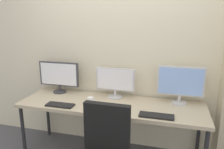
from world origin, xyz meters
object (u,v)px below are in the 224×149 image
object	(u,v)px
desk	(111,107)
coffee_mug	(91,101)
keyboard_right	(156,116)
computer_mouse	(108,106)
monitor_center	(115,82)
monitor_left	(59,76)
keyboard_left	(60,105)
monitor_right	(180,83)

from	to	relation	value
desk	coffee_mug	bearing A→B (deg)	-156.79
keyboard_right	computer_mouse	distance (m)	0.57
monitor_center	keyboard_right	world-z (taller)	monitor_center
desk	keyboard_right	world-z (taller)	keyboard_right
desk	monitor_left	world-z (taller)	monitor_left
monitor_left	monitor_center	world-z (taller)	monitor_left
desk	computer_mouse	distance (m)	0.15
monitor_center	computer_mouse	size ratio (longest dim) A/B	5.24
monitor_center	keyboard_left	world-z (taller)	monitor_center
keyboard_right	coffee_mug	size ratio (longest dim) A/B	3.43
keyboard_right	coffee_mug	world-z (taller)	coffee_mug
desk	keyboard_left	bearing A→B (deg)	-157.67
monitor_left	monitor_center	bearing A→B (deg)	-0.00
keyboard_right	computer_mouse	size ratio (longest dim) A/B	3.79
monitor_center	monitor_right	world-z (taller)	monitor_right
desk	keyboard_left	xyz separation A→B (m)	(-0.56, -0.23, 0.06)
keyboard_right	keyboard_left	bearing A→B (deg)	180.00
monitor_left	keyboard_left	size ratio (longest dim) A/B	1.73
computer_mouse	desk	bearing A→B (deg)	91.19
monitor_right	computer_mouse	size ratio (longest dim) A/B	5.66
monitor_center	desk	bearing A→B (deg)	-90.00
keyboard_right	monitor_right	bearing A→B (deg)	61.85
keyboard_right	coffee_mug	xyz separation A→B (m)	(-0.79, 0.13, 0.04)
keyboard_left	keyboard_right	xyz separation A→B (m)	(1.12, 0.00, 0.00)
keyboard_left	keyboard_right	distance (m)	1.12
monitor_left	coffee_mug	xyz separation A→B (m)	(0.57, -0.31, -0.19)
monitor_left	monitor_right	world-z (taller)	monitor_right
monitor_center	monitor_right	size ratio (longest dim) A/B	0.93
monitor_left	monitor_right	distance (m)	1.59
keyboard_right	monitor_left	bearing A→B (deg)	161.94
desk	monitor_center	world-z (taller)	monitor_center
desk	keyboard_right	distance (m)	0.61
desk	computer_mouse	size ratio (longest dim) A/B	23.26
monitor_center	computer_mouse	world-z (taller)	monitor_center
monitor_left	keyboard_right	xyz separation A→B (m)	(1.36, -0.44, -0.23)
desk	keyboard_left	distance (m)	0.61
monitor_right	computer_mouse	xyz separation A→B (m)	(-0.79, -0.34, -0.24)
keyboard_right	computer_mouse	bearing A→B (deg)	169.88
computer_mouse	coffee_mug	size ratio (longest dim) A/B	0.91
monitor_right	keyboard_right	world-z (taller)	monitor_right
keyboard_right	coffee_mug	bearing A→B (deg)	170.38
monitor_center	keyboard_left	size ratio (longest dim) A/B	1.52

